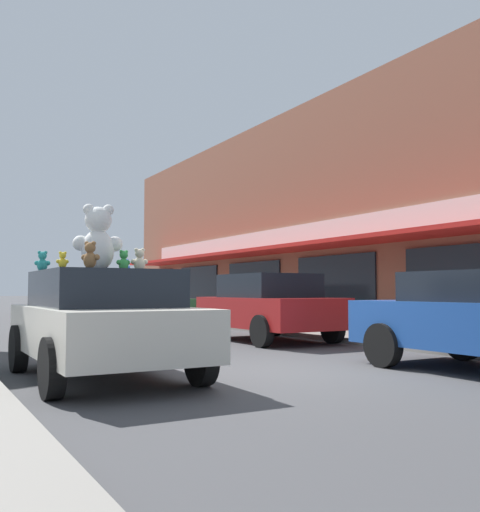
% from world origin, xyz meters
% --- Properties ---
extents(ground_plane, '(260.00, 260.00, 0.00)m').
position_xyz_m(ground_plane, '(0.00, 0.00, 0.00)').
color(ground_plane, '#424244').
extents(storefront_row, '(13.67, 30.75, 7.98)m').
position_xyz_m(storefront_row, '(13.02, 9.66, 3.98)').
color(storefront_row, brown).
rests_on(storefront_row, ground_plane).
extents(plush_art_car, '(2.11, 4.09, 1.53)m').
position_xyz_m(plush_art_car, '(-2.55, 0.50, 0.82)').
color(plush_art_car, beige).
rests_on(plush_art_car, ground_plane).
extents(teddy_bear_giant, '(0.77, 0.51, 1.01)m').
position_xyz_m(teddy_bear_giant, '(-2.53, 0.88, 2.02)').
color(teddy_bear_giant, white).
rests_on(teddy_bear_giant, plush_art_car).
extents(teddy_bear_teal, '(0.24, 0.16, 0.32)m').
position_xyz_m(teddy_bear_teal, '(-3.22, 1.43, 1.68)').
color(teddy_bear_teal, teal).
rests_on(teddy_bear_teal, plush_art_car).
extents(teddy_bear_cream, '(0.26, 0.17, 0.35)m').
position_xyz_m(teddy_bear_cream, '(-2.00, 0.54, 1.70)').
color(teddy_bear_cream, beige).
rests_on(teddy_bear_cream, plush_art_car).
extents(teddy_bear_yellow, '(0.16, 0.10, 0.22)m').
position_xyz_m(teddy_bear_yellow, '(-3.24, -0.01, 1.64)').
color(teddy_bear_yellow, yellow).
rests_on(teddy_bear_yellow, plush_art_car).
extents(teddy_bear_blue, '(0.17, 0.11, 0.23)m').
position_xyz_m(teddy_bear_blue, '(-1.92, 1.42, 1.64)').
color(teddy_bear_blue, blue).
rests_on(teddy_bear_blue, plush_art_car).
extents(teddy_bear_green, '(0.24, 0.16, 0.32)m').
position_xyz_m(teddy_bear_green, '(-2.23, 0.57, 1.68)').
color(teddy_bear_green, green).
rests_on(teddy_bear_green, plush_art_car).
extents(teddy_bear_brown, '(0.24, 0.24, 0.36)m').
position_xyz_m(teddy_bear_brown, '(-2.91, -0.12, 1.70)').
color(teddy_bear_brown, olive).
rests_on(teddy_bear_brown, plush_art_car).
extents(parked_car_far_center, '(2.17, 4.05, 1.65)m').
position_xyz_m(parked_car_far_center, '(2.71, 4.32, 0.87)').
color(parked_car_far_center, maroon).
rests_on(parked_car_far_center, ground_plane).
extents(parked_car_far_right, '(2.05, 4.37, 1.48)m').
position_xyz_m(parked_car_far_right, '(2.71, 12.32, 0.81)').
color(parked_car_far_right, '#336B3D').
rests_on(parked_car_far_right, ground_plane).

